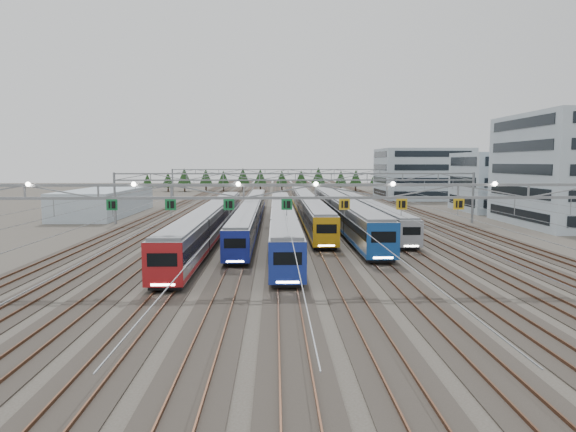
{
  "coord_description": "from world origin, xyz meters",
  "views": [
    {
      "loc": [
        -3.15,
        -39.83,
        9.57
      ],
      "look_at": [
        -1.71,
        17.91,
        3.5
      ],
      "focal_mm": 32.0,
      "sensor_mm": 36.0,
      "label": 1
    }
  ],
  "objects_px": {
    "train_f": "(360,207)",
    "depot_bldg_mid": "(498,182)",
    "train_b": "(252,212)",
    "gantry_mid": "(295,183)",
    "train_e": "(340,210)",
    "west_shed": "(106,202)",
    "train_a": "(213,220)",
    "gantry_far": "(288,175)",
    "train_c": "(282,220)",
    "depot_bldg_north": "(422,174)",
    "gantry_near": "(315,194)",
    "train_d": "(307,206)"
  },
  "relations": [
    {
      "from": "train_f",
      "to": "gantry_mid",
      "type": "relative_size",
      "value": 1.17
    },
    {
      "from": "gantry_mid",
      "to": "depot_bldg_north",
      "type": "distance_m",
      "value": 63.31
    },
    {
      "from": "train_a",
      "to": "gantry_far",
      "type": "bearing_deg",
      "value": 79.18
    },
    {
      "from": "gantry_mid",
      "to": "gantry_far",
      "type": "bearing_deg",
      "value": 90.0
    },
    {
      "from": "train_d",
      "to": "gantry_near",
      "type": "bearing_deg",
      "value": -92.75
    },
    {
      "from": "train_b",
      "to": "train_a",
      "type": "bearing_deg",
      "value": -110.15
    },
    {
      "from": "train_b",
      "to": "gantry_mid",
      "type": "xyz_separation_m",
      "value": [
        6.75,
        1.61,
        4.4
      ]
    },
    {
      "from": "train_b",
      "to": "depot_bldg_mid",
      "type": "height_order",
      "value": "depot_bldg_mid"
    },
    {
      "from": "west_shed",
      "to": "train_f",
      "type": "bearing_deg",
      "value": -10.69
    },
    {
      "from": "train_a",
      "to": "train_c",
      "type": "distance_m",
      "value": 9.02
    },
    {
      "from": "train_c",
      "to": "train_f",
      "type": "relative_size",
      "value": 0.9
    },
    {
      "from": "train_b",
      "to": "gantry_far",
      "type": "bearing_deg",
      "value": 81.76
    },
    {
      "from": "train_a",
      "to": "west_shed",
      "type": "bearing_deg",
      "value": 128.68
    },
    {
      "from": "gantry_near",
      "to": "depot_bldg_mid",
      "type": "relative_size",
      "value": 3.52
    },
    {
      "from": "train_e",
      "to": "train_f",
      "type": "relative_size",
      "value": 0.96
    },
    {
      "from": "train_b",
      "to": "gantry_far",
      "type": "height_order",
      "value": "gantry_far"
    },
    {
      "from": "train_e",
      "to": "train_f",
      "type": "xyz_separation_m",
      "value": [
        4.5,
        8.47,
        -0.34
      ]
    },
    {
      "from": "train_e",
      "to": "train_f",
      "type": "bearing_deg",
      "value": 62.02
    },
    {
      "from": "train_a",
      "to": "gantry_near",
      "type": "relative_size",
      "value": 1.05
    },
    {
      "from": "train_c",
      "to": "west_shed",
      "type": "xyz_separation_m",
      "value": [
        -32.02,
        28.23,
        0.22
      ]
    },
    {
      "from": "depot_bldg_mid",
      "to": "west_shed",
      "type": "xyz_separation_m",
      "value": [
        -74.65,
        -4.5,
        -3.37
      ]
    },
    {
      "from": "gantry_far",
      "to": "train_b",
      "type": "bearing_deg",
      "value": -98.24
    },
    {
      "from": "train_c",
      "to": "gantry_mid",
      "type": "distance_m",
      "value": 14.19
    },
    {
      "from": "depot_bldg_north",
      "to": "train_a",
      "type": "bearing_deg",
      "value": -124.78
    },
    {
      "from": "depot_bldg_mid",
      "to": "train_e",
      "type": "bearing_deg",
      "value": -147.32
    },
    {
      "from": "train_b",
      "to": "depot_bldg_mid",
      "type": "bearing_deg",
      "value": 24.02
    },
    {
      "from": "gantry_mid",
      "to": "depot_bldg_mid",
      "type": "distance_m",
      "value": 44.79
    },
    {
      "from": "train_c",
      "to": "train_d",
      "type": "bearing_deg",
      "value": 77.95
    },
    {
      "from": "train_c",
      "to": "train_d",
      "type": "distance_m",
      "value": 21.56
    },
    {
      "from": "train_c",
      "to": "gantry_far",
      "type": "relative_size",
      "value": 1.05
    },
    {
      "from": "train_f",
      "to": "train_e",
      "type": "bearing_deg",
      "value": -117.98
    },
    {
      "from": "train_c",
      "to": "gantry_near",
      "type": "relative_size",
      "value": 1.05
    },
    {
      "from": "train_a",
      "to": "train_e",
      "type": "xyz_separation_m",
      "value": [
        18.0,
        11.69,
        0.11
      ]
    },
    {
      "from": "train_a",
      "to": "depot_bldg_north",
      "type": "distance_m",
      "value": 81.22
    },
    {
      "from": "train_f",
      "to": "depot_bldg_mid",
      "type": "height_order",
      "value": "depot_bldg_mid"
    },
    {
      "from": "train_b",
      "to": "gantry_mid",
      "type": "height_order",
      "value": "gantry_mid"
    },
    {
      "from": "train_e",
      "to": "gantry_far",
      "type": "distance_m",
      "value": 47.84
    },
    {
      "from": "train_a",
      "to": "depot_bldg_north",
      "type": "bearing_deg",
      "value": 55.22
    },
    {
      "from": "train_f",
      "to": "depot_bldg_north",
      "type": "bearing_deg",
      "value": 62.9
    },
    {
      "from": "train_b",
      "to": "train_c",
      "type": "bearing_deg",
      "value": -69.01
    },
    {
      "from": "depot_bldg_mid",
      "to": "west_shed",
      "type": "bearing_deg",
      "value": -176.55
    },
    {
      "from": "train_c",
      "to": "train_e",
      "type": "relative_size",
      "value": 0.94
    },
    {
      "from": "gantry_far",
      "to": "train_e",
      "type": "bearing_deg",
      "value": -81.86
    },
    {
      "from": "west_shed",
      "to": "gantry_near",
      "type": "bearing_deg",
      "value": -58.11
    },
    {
      "from": "train_e",
      "to": "gantry_near",
      "type": "relative_size",
      "value": 1.12
    },
    {
      "from": "train_b",
      "to": "west_shed",
      "type": "xyz_separation_m",
      "value": [
        -27.52,
        16.5,
        0.36
      ]
    },
    {
      "from": "gantry_near",
      "to": "gantry_mid",
      "type": "relative_size",
      "value": 1.0
    },
    {
      "from": "train_c",
      "to": "train_e",
      "type": "xyz_separation_m",
      "value": [
        9.0,
        11.16,
        0.16
      ]
    },
    {
      "from": "train_e",
      "to": "depot_bldg_north",
      "type": "relative_size",
      "value": 2.87
    },
    {
      "from": "train_a",
      "to": "gantry_mid",
      "type": "distance_m",
      "value": 18.35
    }
  ]
}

